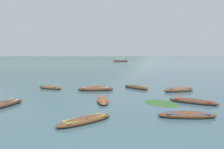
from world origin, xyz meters
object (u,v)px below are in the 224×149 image
at_px(rowboat_3, 85,120).
at_px(rowboat_4, 2,105).
at_px(rowboat_7, 50,87).
at_px(ferry_1, 121,61).
at_px(rowboat_1, 103,100).
at_px(rowboat_8, 179,90).
at_px(rowboat_5, 136,87).
at_px(rowboat_0, 96,89).
at_px(rowboat_6, 187,115).
at_px(rowboat_2, 193,101).

relative_size(rowboat_3, rowboat_4, 0.88).
relative_size(rowboat_7, ferry_1, 0.37).
bearing_deg(rowboat_3, rowboat_1, 79.72).
bearing_deg(rowboat_4, rowboat_7, 80.40).
height_order(rowboat_7, rowboat_8, rowboat_8).
bearing_deg(rowboat_8, rowboat_7, 170.41).
distance_m(rowboat_4, rowboat_5, 15.05).
height_order(rowboat_0, rowboat_1, rowboat_0).
bearing_deg(rowboat_6, rowboat_1, 138.86).
distance_m(rowboat_4, rowboat_8, 17.98).
height_order(rowboat_2, rowboat_6, rowboat_6).
bearing_deg(rowboat_3, rowboat_5, 68.72).
xyz_separation_m(rowboat_3, rowboat_6, (6.70, 0.85, 0.02)).
distance_m(rowboat_0, ferry_1, 116.22).
distance_m(rowboat_4, rowboat_6, 14.13).
distance_m(rowboat_2, rowboat_4, 15.90).
relative_size(rowboat_3, rowboat_8, 0.94).
bearing_deg(ferry_1, rowboat_0, -95.91).
relative_size(rowboat_3, rowboat_5, 1.03).
xyz_separation_m(rowboat_0, rowboat_2, (8.68, -6.90, -0.05)).
relative_size(rowboat_1, rowboat_8, 0.90).
height_order(rowboat_5, rowboat_8, rowboat_8).
height_order(rowboat_0, rowboat_3, rowboat_0).
xyz_separation_m(rowboat_2, rowboat_4, (-15.88, -0.69, 0.02)).
distance_m(rowboat_7, rowboat_8, 15.39).
height_order(rowboat_1, rowboat_6, rowboat_6).
bearing_deg(rowboat_3, rowboat_4, 148.46).
relative_size(rowboat_0, ferry_1, 0.44).
xyz_separation_m(rowboat_0, rowboat_8, (9.52, -0.99, 0.00)).
bearing_deg(ferry_1, rowboat_8, -91.20).
bearing_deg(rowboat_0, rowboat_5, 14.78).
bearing_deg(rowboat_1, rowboat_8, 30.57).
bearing_deg(rowboat_7, rowboat_2, -30.61).
distance_m(rowboat_1, ferry_1, 122.22).
xyz_separation_m(rowboat_2, ferry_1, (3.29, 122.50, 0.29)).
bearing_deg(rowboat_4, rowboat_6, -14.15).
xyz_separation_m(rowboat_1, ferry_1, (11.12, 121.71, 0.30)).
height_order(rowboat_3, rowboat_6, rowboat_6).
height_order(rowboat_5, ferry_1, ferry_1).
xyz_separation_m(rowboat_7, ferry_1, (17.62, 114.03, 0.26)).
relative_size(rowboat_0, rowboat_6, 1.07).
bearing_deg(rowboat_8, rowboat_5, 153.44).
height_order(rowboat_5, rowboat_6, rowboat_5).
xyz_separation_m(rowboat_3, rowboat_4, (-7.01, 4.30, 0.03)).
bearing_deg(rowboat_8, ferry_1, 88.80).
bearing_deg(rowboat_6, rowboat_8, 73.26).
xyz_separation_m(rowboat_3, rowboat_5, (5.14, 13.19, 0.03)).
xyz_separation_m(rowboat_3, rowboat_7, (-5.46, 13.47, 0.04)).
bearing_deg(rowboat_8, rowboat_2, -98.14).
height_order(rowboat_2, ferry_1, ferry_1).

